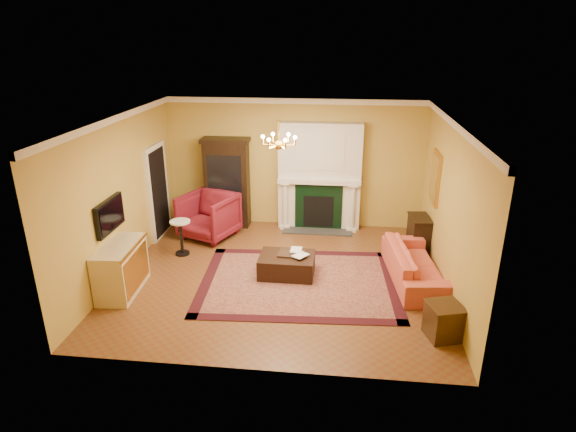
# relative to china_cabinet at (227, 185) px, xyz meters

# --- Properties ---
(floor) EXTENTS (6.00, 5.50, 0.02)m
(floor) POSITION_rel_china_cabinet_xyz_m (1.56, -2.49, -1.02)
(floor) COLOR brown
(floor) RESTS_ON ground
(ceiling) EXTENTS (6.00, 5.50, 0.02)m
(ceiling) POSITION_rel_china_cabinet_xyz_m (1.56, -2.49, 2.00)
(ceiling) COLOR silver
(ceiling) RESTS_ON wall_back
(wall_back) EXTENTS (6.00, 0.02, 3.00)m
(wall_back) POSITION_rel_china_cabinet_xyz_m (1.56, 0.27, 0.49)
(wall_back) COLOR #B38E40
(wall_back) RESTS_ON floor
(wall_front) EXTENTS (6.00, 0.02, 3.00)m
(wall_front) POSITION_rel_china_cabinet_xyz_m (1.56, -5.25, 0.49)
(wall_front) COLOR #B38E40
(wall_front) RESTS_ON floor
(wall_left) EXTENTS (0.02, 5.50, 3.00)m
(wall_left) POSITION_rel_china_cabinet_xyz_m (-1.45, -2.49, 0.49)
(wall_left) COLOR #B38E40
(wall_left) RESTS_ON floor
(wall_right) EXTENTS (0.02, 5.50, 3.00)m
(wall_right) POSITION_rel_china_cabinet_xyz_m (4.57, -2.49, 0.49)
(wall_right) COLOR #B38E40
(wall_right) RESTS_ON floor
(fireplace) EXTENTS (1.90, 0.70, 2.50)m
(fireplace) POSITION_rel_china_cabinet_xyz_m (2.16, 0.08, 0.18)
(fireplace) COLOR silver
(fireplace) RESTS_ON wall_back
(crown_molding) EXTENTS (6.00, 5.50, 0.12)m
(crown_molding) POSITION_rel_china_cabinet_xyz_m (1.56, -1.53, 1.93)
(crown_molding) COLOR white
(crown_molding) RESTS_ON ceiling
(doorway) EXTENTS (0.08, 1.05, 2.10)m
(doorway) POSITION_rel_china_cabinet_xyz_m (-1.39, -0.79, 0.03)
(doorway) COLOR silver
(doorway) RESTS_ON wall_left
(tv_panel) EXTENTS (0.09, 0.95, 0.58)m
(tv_panel) POSITION_rel_china_cabinet_xyz_m (-1.38, -3.09, 0.34)
(tv_panel) COLOR black
(tv_panel) RESTS_ON wall_left
(gilt_mirror) EXTENTS (0.06, 0.76, 1.05)m
(gilt_mirror) POSITION_rel_china_cabinet_xyz_m (4.53, -1.09, 0.64)
(gilt_mirror) COLOR gold
(gilt_mirror) RESTS_ON wall_right
(chandelier) EXTENTS (0.63, 0.55, 0.53)m
(chandelier) POSITION_rel_china_cabinet_xyz_m (1.56, -2.49, 1.60)
(chandelier) COLOR gold
(chandelier) RESTS_ON ceiling
(oriental_rug) EXTENTS (3.79, 2.94, 0.01)m
(oriental_rug) POSITION_rel_china_cabinet_xyz_m (1.95, -2.69, -1.00)
(oriental_rug) COLOR #470F1C
(oriental_rug) RESTS_ON floor
(china_cabinet) EXTENTS (1.02, 0.48, 2.02)m
(china_cabinet) POSITION_rel_china_cabinet_xyz_m (0.00, 0.00, 0.00)
(china_cabinet) COLOR black
(china_cabinet) RESTS_ON floor
(wingback_armchair) EXTENTS (1.39, 1.35, 1.12)m
(wingback_armchair) POSITION_rel_china_cabinet_xyz_m (-0.27, -0.79, -0.45)
(wingback_armchair) COLOR maroon
(wingback_armchair) RESTS_ON floor
(pedestal_table) EXTENTS (0.42, 0.42, 0.75)m
(pedestal_table) POSITION_rel_china_cabinet_xyz_m (-0.60, -1.75, -0.57)
(pedestal_table) COLOR black
(pedestal_table) RESTS_ON floor
(commode) EXTENTS (0.64, 1.24, 0.90)m
(commode) POSITION_rel_china_cabinet_xyz_m (-1.17, -3.36, -0.56)
(commode) COLOR beige
(commode) RESTS_ON floor
(coral_sofa) EXTENTS (0.87, 2.24, 0.85)m
(coral_sofa) POSITION_rel_china_cabinet_xyz_m (4.09, -2.34, -0.58)
(coral_sofa) COLOR #BF473C
(coral_sofa) RESTS_ON floor
(end_table) EXTENTS (0.57, 0.57, 0.53)m
(end_table) POSITION_rel_china_cabinet_xyz_m (4.28, -4.16, -0.74)
(end_table) COLOR #3B2410
(end_table) RESTS_ON floor
(console_table) EXTENTS (0.43, 0.68, 0.73)m
(console_table) POSITION_rel_china_cabinet_xyz_m (4.34, -0.98, -0.65)
(console_table) COLOR black
(console_table) RESTS_ON floor
(leather_ottoman) EXTENTS (1.05, 0.77, 0.39)m
(leather_ottoman) POSITION_rel_china_cabinet_xyz_m (1.69, -2.42, -0.80)
(leather_ottoman) COLOR black
(leather_ottoman) RESTS_ON oriental_rug
(ottoman_tray) EXTENTS (0.50, 0.40, 0.03)m
(ottoman_tray) POSITION_rel_china_cabinet_xyz_m (1.77, -2.35, -0.59)
(ottoman_tray) COLOR black
(ottoman_tray) RESTS_ON leather_ottoman
(book_a) EXTENTS (0.22, 0.03, 0.29)m
(book_a) POSITION_rel_china_cabinet_xyz_m (1.74, -2.24, -0.43)
(book_a) COLOR gray
(book_a) RESTS_ON ottoman_tray
(book_b) EXTENTS (0.19, 0.15, 0.30)m
(book_b) POSITION_rel_china_cabinet_xyz_m (1.87, -2.40, -0.43)
(book_b) COLOR gray
(book_b) RESTS_ON ottoman_tray
(topiary_left) EXTENTS (0.16, 0.16, 0.44)m
(topiary_left) POSITION_rel_china_cabinet_xyz_m (1.52, 0.04, 0.46)
(topiary_left) COLOR tan
(topiary_left) RESTS_ON fireplace
(topiary_right) EXTENTS (0.17, 0.17, 0.45)m
(topiary_right) POSITION_rel_china_cabinet_xyz_m (2.91, 0.04, 0.46)
(topiary_right) COLOR tan
(topiary_right) RESTS_ON fireplace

